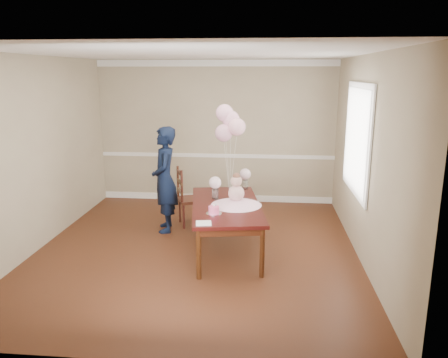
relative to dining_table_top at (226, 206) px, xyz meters
The scene contains 50 objects.
floor 0.79m from the dining_table_top, behind, with size 4.50×5.00×0.00m, color #35180D.
ceiling 2.08m from the dining_table_top, behind, with size 4.50×5.00×0.02m, color white.
wall_back 2.61m from the dining_table_top, 99.59° to the left, with size 4.50×0.02×2.70m, color tan.
wall_front 2.64m from the dining_table_top, 99.46° to the right, with size 4.50×0.02×2.70m, color tan.
wall_left 2.76m from the dining_table_top, behind, with size 0.02×5.00×2.70m, color tan.
wall_right 1.95m from the dining_table_top, ahead, with size 0.02×5.00×2.70m, color tan.
chair_rail_trim 2.52m from the dining_table_top, 99.63° to the left, with size 4.50×0.02×0.07m, color white.
crown_molding 3.18m from the dining_table_top, 99.63° to the left, with size 4.50×0.02×0.12m, color white.
baseboard_trim 2.58m from the dining_table_top, 99.63° to the left, with size 4.50×0.02×0.12m, color white.
window_frame 2.07m from the dining_table_top, 14.93° to the left, with size 0.02×1.66×1.56m, color white.
window_blinds 2.05m from the dining_table_top, 15.07° to the left, with size 0.01×1.50×1.40m, color silver.
dining_table_top is the anchor object (origin of this frame).
table_apron 0.07m from the dining_table_top, behind, with size 0.83×1.75×0.09m, color black.
table_leg_fl 0.99m from the dining_table_top, 105.53° to the right, with size 0.06×0.06×0.64m, color black.
table_leg_fr 0.99m from the dining_table_top, 56.46° to the right, with size 0.06×0.06×0.64m, color black.
table_leg_bl 0.99m from the dining_table_top, 123.54° to the left, with size 0.06×0.06×0.64m, color black.
table_leg_br 0.99m from the dining_table_top, 74.47° to the left, with size 0.06×0.06×0.64m, color black.
baby_skirt 0.16m from the dining_table_top, ahead, with size 0.70×0.70×0.09m, color #FFBBDB.
baby_torso 0.24m from the dining_table_top, ahead, with size 0.22×0.22×0.22m, color pink.
baby_head 0.39m from the dining_table_top, ahead, with size 0.16×0.16×0.16m, color tan.
baby_hair 0.44m from the dining_table_top, ahead, with size 0.11×0.11×0.11m, color brown.
cake_platter 0.45m from the dining_table_top, 104.96° to the right, with size 0.20×0.20×0.01m, color silver.
birthday_cake 0.46m from the dining_table_top, 104.96° to the right, with size 0.14×0.14×0.09m, color #FA4F88.
cake_flower_a 0.47m from the dining_table_top, 104.96° to the right, with size 0.03×0.03×0.03m, color white.
cake_flower_b 0.45m from the dining_table_top, 102.56° to the right, with size 0.03×0.03×0.03m, color silver.
rose_vase_near 0.32m from the dining_table_top, 125.57° to the left, with size 0.09×0.09×0.15m, color silver.
roses_near 0.41m from the dining_table_top, 125.57° to the left, with size 0.17×0.17×0.17m, color silver.
rose_vase_far 0.86m from the dining_table_top, 74.92° to the left, with size 0.09×0.09×0.15m, color white.
roses_far 0.90m from the dining_table_top, 74.92° to the left, with size 0.17×0.17×0.17m, color beige.
napkin 0.85m from the dining_table_top, 103.37° to the right, with size 0.18×0.18×0.01m, color white.
balloon_weight 0.52m from the dining_table_top, 88.70° to the left, with size 0.04×0.04×0.02m, color silver.
balloon_a 1.07m from the dining_table_top, 99.01° to the left, with size 0.26×0.26×0.26m, color #D899B2.
balloon_b 1.15m from the dining_table_top, 77.21° to the left, with size 0.26×0.26×0.26m, color #FEB4C8.
balloon_c 1.28m from the dining_table_top, 88.55° to the left, with size 0.26×0.26×0.26m, color #EEA9C8.
balloon_d 1.37m from the dining_table_top, 97.30° to the left, with size 0.26×0.26×0.26m, color #FFB4D6.
balloon_ribbon_a 0.66m from the dining_table_top, 93.81° to the left, with size 0.00×0.00×0.77m, color white.
balloon_ribbon_b 0.68m from the dining_table_top, 83.06° to the left, with size 0.00×0.00×0.87m, color white.
balloon_ribbon_c 0.76m from the dining_table_top, 88.62° to the left, with size 0.00×0.00×0.96m, color silver.
balloon_ribbon_d 0.79m from the dining_table_top, 93.39° to the left, with size 0.00×0.00×1.05m, color silver.
dining_chair_seat 1.26m from the dining_table_top, 122.30° to the left, with size 0.42×0.42×0.05m, color #38170F.
chair_leg_fl 1.21m from the dining_table_top, 132.53° to the left, with size 0.04×0.04×0.41m, color black.
chair_leg_fr 1.15m from the dining_table_top, 114.82° to the left, with size 0.04×0.04×0.41m, color #341B0E.
chair_leg_bl 1.52m from the dining_table_top, 127.72° to the left, with size 0.04×0.04×0.41m, color #37160F.
chair_leg_br 1.47m from the dining_table_top, 114.06° to the left, with size 0.04×0.04×0.41m, color #331C0D.
chair_back_post_l 1.13m from the dining_table_top, 133.44° to the left, with size 0.04×0.04×0.53m, color black.
chair_back_post_r 1.45m from the dining_table_top, 128.44° to the left, with size 0.04×0.04×0.53m, color #37180F.
chair_slat_low 1.29m from the dining_table_top, 130.63° to the left, with size 0.03×0.38×0.05m, color #3C2310.
chair_slat_mid 1.29m from the dining_table_top, 130.63° to the left, with size 0.03×0.38×0.05m, color #3A2210.
chair_slat_top 1.31m from the dining_table_top, 130.63° to the left, with size 0.03×0.38×0.05m, color #36170E.
woman 1.28m from the dining_table_top, 144.12° to the left, with size 0.60×0.40×1.66m, color black.
Camera 1 is at (0.95, -5.74, 2.46)m, focal length 35.00 mm.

